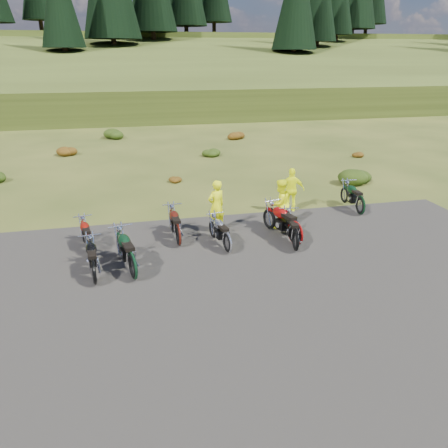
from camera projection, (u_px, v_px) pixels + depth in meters
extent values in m
plane|color=#324115|center=(222.00, 263.00, 13.34)|extent=(300.00, 300.00, 0.00)
cube|color=black|center=(238.00, 296.00, 11.52)|extent=(20.00, 12.00, 0.04)
cube|color=#364316|center=(130.00, 78.00, 113.17)|extent=(300.00, 90.00, 9.17)
cylinder|color=black|center=(41.00, 26.00, 74.56)|extent=(0.70, 0.70, 2.20)
cylinder|color=black|center=(66.00, 55.00, 54.78)|extent=(0.70, 0.70, 2.20)
cylinder|color=black|center=(114.00, 46.00, 61.03)|extent=(0.70, 0.70, 2.20)
cylinder|color=black|center=(154.00, 38.00, 67.27)|extent=(0.70, 0.70, 2.20)
cylinder|color=black|center=(186.00, 32.00, 73.52)|extent=(0.70, 0.70, 2.20)
cylinder|color=black|center=(214.00, 28.00, 79.83)|extent=(0.70, 0.70, 2.20)
cylinder|color=black|center=(293.00, 57.00, 60.13)|extent=(0.70, 0.70, 2.20)
cylinder|color=black|center=(316.00, 48.00, 66.37)|extent=(0.70, 0.70, 2.20)
cylinder|color=black|center=(336.00, 41.00, 72.62)|extent=(0.70, 0.70, 2.20)
cylinder|color=black|center=(352.00, 34.00, 78.86)|extent=(0.70, 0.70, 2.20)
cylinder|color=black|center=(366.00, 29.00, 85.11)|extent=(0.70, 0.70, 2.20)
ellipsoid|color=#6E2F0D|center=(66.00, 150.00, 26.99)|extent=(1.30, 1.30, 0.77)
ellipsoid|color=#1B340D|center=(115.00, 133.00, 32.37)|extent=(1.56, 1.56, 0.92)
ellipsoid|color=#6E2F0D|center=(174.00, 178.00, 21.52)|extent=(0.77, 0.77, 0.45)
ellipsoid|color=#1B340D|center=(211.00, 152.00, 26.90)|extent=(1.03, 1.03, 0.61)
ellipsoid|color=#6E2F0D|center=(235.00, 134.00, 32.28)|extent=(1.30, 1.30, 0.77)
ellipsoid|color=#1B340D|center=(356.00, 174.00, 21.32)|extent=(1.56, 1.56, 0.92)
ellipsoid|color=#6E2F0D|center=(356.00, 153.00, 26.82)|extent=(0.77, 0.77, 0.45)
imported|color=#E8F20C|center=(216.00, 207.00, 15.34)|extent=(0.80, 0.69, 1.87)
imported|color=#E8F20C|center=(280.00, 204.00, 15.69)|extent=(1.08, 0.99, 1.80)
imported|color=#E8F20C|center=(292.00, 191.00, 17.34)|extent=(1.08, 0.58, 1.76)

